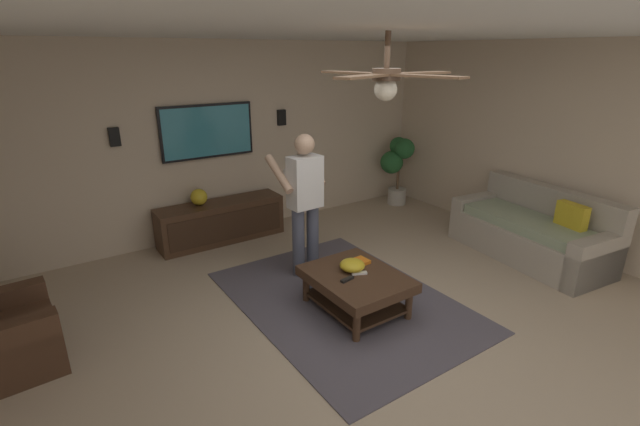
{
  "coord_description": "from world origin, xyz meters",
  "views": [
    {
      "loc": [
        -2.65,
        2.33,
        2.46
      ],
      "look_at": [
        0.74,
        0.05,
        0.99
      ],
      "focal_mm": 25.28,
      "sensor_mm": 36.0,
      "label": 1
    }
  ],
  "objects_px": {
    "vase_round": "(199,197)",
    "couch": "(532,233)",
    "wall_speaker_left": "(282,118)",
    "tv": "(207,131)",
    "potted_plant_tall": "(397,162)",
    "person_standing": "(304,197)",
    "remote_black": "(347,279)",
    "book": "(358,262)",
    "coffee_table": "(356,284)",
    "wall_speaker_right": "(114,137)",
    "media_console": "(221,221)",
    "bowl": "(352,265)",
    "ceiling_fan": "(387,79)",
    "remote_white": "(359,273)"
  },
  "relations": [
    {
      "from": "vase_round",
      "to": "couch",
      "type": "bearing_deg",
      "value": -129.32
    },
    {
      "from": "vase_round",
      "to": "wall_speaker_left",
      "type": "distance_m",
      "value": 1.67
    },
    {
      "from": "tv",
      "to": "potted_plant_tall",
      "type": "height_order",
      "value": "tv"
    },
    {
      "from": "couch",
      "to": "person_standing",
      "type": "relative_size",
      "value": 1.21
    },
    {
      "from": "wall_speaker_left",
      "to": "person_standing",
      "type": "bearing_deg",
      "value": 157.94
    },
    {
      "from": "wall_speaker_left",
      "to": "vase_round",
      "type": "bearing_deg",
      "value": 98.58
    },
    {
      "from": "remote_black",
      "to": "vase_round",
      "type": "bearing_deg",
      "value": 91.59
    },
    {
      "from": "book",
      "to": "coffee_table",
      "type": "bearing_deg",
      "value": -135.93
    },
    {
      "from": "couch",
      "to": "book",
      "type": "distance_m",
      "value": 2.5
    },
    {
      "from": "couch",
      "to": "wall_speaker_right",
      "type": "xyz_separation_m",
      "value": [
        2.92,
        4.18,
        1.19
      ]
    },
    {
      "from": "wall_speaker_left",
      "to": "couch",
      "type": "bearing_deg",
      "value": -146.71
    },
    {
      "from": "coffee_table",
      "to": "tv",
      "type": "relative_size",
      "value": 0.8
    },
    {
      "from": "media_console",
      "to": "bowl",
      "type": "distance_m",
      "value": 2.39
    },
    {
      "from": "person_standing",
      "to": "ceiling_fan",
      "type": "distance_m",
      "value": 2.16
    },
    {
      "from": "remote_black",
      "to": "ceiling_fan",
      "type": "bearing_deg",
      "value": -115.69
    },
    {
      "from": "ceiling_fan",
      "to": "book",
      "type": "bearing_deg",
      "value": -29.73
    },
    {
      "from": "person_standing",
      "to": "bowl",
      "type": "relative_size",
      "value": 6.5
    },
    {
      "from": "potted_plant_tall",
      "to": "coffee_table",
      "type": "bearing_deg",
      "value": 130.7
    },
    {
      "from": "couch",
      "to": "person_standing",
      "type": "distance_m",
      "value": 2.94
    },
    {
      "from": "potted_plant_tall",
      "to": "ceiling_fan",
      "type": "bearing_deg",
      "value": 134.73
    },
    {
      "from": "person_standing",
      "to": "wall_speaker_right",
      "type": "xyz_separation_m",
      "value": [
        1.71,
        1.57,
        0.58
      ]
    },
    {
      "from": "bowl",
      "to": "wall_speaker_left",
      "type": "bearing_deg",
      "value": -14.91
    },
    {
      "from": "ceiling_fan",
      "to": "media_console",
      "type": "bearing_deg",
      "value": 1.78
    },
    {
      "from": "potted_plant_tall",
      "to": "bowl",
      "type": "bearing_deg",
      "value": 129.77
    },
    {
      "from": "media_console",
      "to": "book",
      "type": "relative_size",
      "value": 7.73
    },
    {
      "from": "tv",
      "to": "vase_round",
      "type": "distance_m",
      "value": 0.87
    },
    {
      "from": "remote_white",
      "to": "person_standing",
      "type": "bearing_deg",
      "value": 114.49
    },
    {
      "from": "tv",
      "to": "wall_speaker_left",
      "type": "distance_m",
      "value": 1.13
    },
    {
      "from": "coffee_table",
      "to": "book",
      "type": "bearing_deg",
      "value": -42.59
    },
    {
      "from": "remote_black",
      "to": "remote_white",
      "type": "bearing_deg",
      "value": 0.69
    },
    {
      "from": "coffee_table",
      "to": "remote_black",
      "type": "xyz_separation_m",
      "value": [
        -0.05,
        0.15,
        0.12
      ]
    },
    {
      "from": "bowl",
      "to": "remote_black",
      "type": "height_order",
      "value": "bowl"
    },
    {
      "from": "coffee_table",
      "to": "potted_plant_tall",
      "type": "height_order",
      "value": "potted_plant_tall"
    },
    {
      "from": "couch",
      "to": "person_standing",
      "type": "height_order",
      "value": "person_standing"
    },
    {
      "from": "wall_speaker_right",
      "to": "person_standing",
      "type": "bearing_deg",
      "value": -137.4
    },
    {
      "from": "tv",
      "to": "couch",
      "type": "bearing_deg",
      "value": 46.33
    },
    {
      "from": "person_standing",
      "to": "potted_plant_tall",
      "type": "relative_size",
      "value": 1.47
    },
    {
      "from": "coffee_table",
      "to": "wall_speaker_right",
      "type": "xyz_separation_m",
      "value": [
        2.69,
        1.56,
        1.21
      ]
    },
    {
      "from": "person_standing",
      "to": "book",
      "type": "height_order",
      "value": "person_standing"
    },
    {
      "from": "vase_round",
      "to": "wall_speaker_left",
      "type": "relative_size",
      "value": 1.0
    },
    {
      "from": "tv",
      "to": "potted_plant_tall",
      "type": "distance_m",
      "value": 3.21
    },
    {
      "from": "wall_speaker_right",
      "to": "remote_white",
      "type": "bearing_deg",
      "value": -149.69
    },
    {
      "from": "tv",
      "to": "media_console",
      "type": "bearing_deg",
      "value": 0.0
    },
    {
      "from": "bowl",
      "to": "ceiling_fan",
      "type": "xyz_separation_m",
      "value": [
        -0.76,
        0.34,
        1.83
      ]
    },
    {
      "from": "person_standing",
      "to": "wall_speaker_left",
      "type": "distance_m",
      "value": 1.95
    },
    {
      "from": "media_console",
      "to": "vase_round",
      "type": "relative_size",
      "value": 7.73
    },
    {
      "from": "ceiling_fan",
      "to": "vase_round",
      "type": "bearing_deg",
      "value": 6.52
    },
    {
      "from": "potted_plant_tall",
      "to": "vase_round",
      "type": "xyz_separation_m",
      "value": [
        0.17,
        3.36,
        -0.06
      ]
    },
    {
      "from": "bowl",
      "to": "remote_black",
      "type": "xyz_separation_m",
      "value": [
        -0.14,
        0.17,
        -0.04
      ]
    },
    {
      "from": "person_standing",
      "to": "vase_round",
      "type": "height_order",
      "value": "person_standing"
    }
  ]
}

